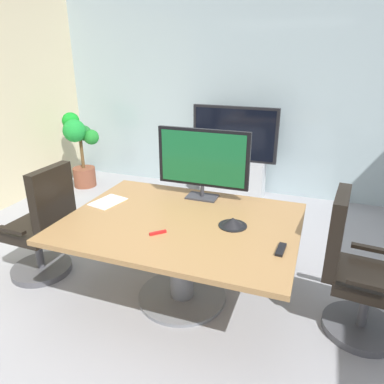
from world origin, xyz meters
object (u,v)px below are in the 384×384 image
(tv_monitor, at_px, (203,160))
(conference_phone, at_px, (233,222))
(office_chair_right, at_px, (355,277))
(office_chair_left, at_px, (43,231))
(remote_control, at_px, (281,249))
(conference_table, at_px, (182,240))
(wall_display_unit, at_px, (233,167))
(potted_plant, at_px, (80,145))

(tv_monitor, distance_m, conference_phone, 0.70)
(office_chair_right, bearing_deg, office_chair_left, 100.30)
(conference_phone, bearing_deg, remote_control, -31.92)
(tv_monitor, xyz_separation_m, conference_phone, (0.40, -0.47, -0.33))
(conference_table, distance_m, remote_control, 0.85)
(conference_table, relative_size, remote_control, 10.80)
(office_chair_right, bearing_deg, tv_monitor, 78.59)
(wall_display_unit, relative_size, remote_control, 7.71)
(remote_control, bearing_deg, conference_phone, 151.69)
(tv_monitor, bearing_deg, wall_display_unit, 95.17)
(conference_table, xyz_separation_m, office_chair_left, (-1.33, -0.10, -0.11))
(office_chair_left, distance_m, potted_plant, 2.45)
(remote_control, bearing_deg, wall_display_unit, 113.68)
(conference_phone, bearing_deg, office_chair_right, 3.78)
(wall_display_unit, distance_m, remote_control, 2.86)
(wall_display_unit, bearing_deg, potted_plant, -169.87)
(conference_table, relative_size, tv_monitor, 2.19)
(tv_monitor, distance_m, remote_control, 1.13)
(office_chair_right, height_order, tv_monitor, tv_monitor)
(conference_table, height_order, potted_plant, potted_plant)
(conference_phone, bearing_deg, tv_monitor, 130.46)
(office_chair_right, height_order, potted_plant, potted_plant)
(remote_control, bearing_deg, conference_table, 169.29)
(remote_control, bearing_deg, office_chair_left, -179.12)
(office_chair_left, bearing_deg, tv_monitor, 116.73)
(conference_table, xyz_separation_m, tv_monitor, (0.01, 0.51, 0.53))
(conference_table, height_order, remote_control, remote_control)
(conference_phone, bearing_deg, wall_display_unit, 103.47)
(wall_display_unit, distance_m, potted_plant, 2.36)
(tv_monitor, bearing_deg, conference_phone, -49.54)
(conference_table, bearing_deg, remote_control, -14.32)
(office_chair_right, xyz_separation_m, potted_plant, (-3.81, 1.95, 0.21))
(office_chair_left, distance_m, remote_control, 2.16)
(potted_plant, bearing_deg, conference_phone, -34.86)
(conference_table, xyz_separation_m, wall_display_unit, (-0.17, 2.47, -0.13))
(office_chair_right, bearing_deg, conference_phone, 99.67)
(potted_plant, bearing_deg, remote_control, -34.52)
(conference_phone, relative_size, remote_control, 1.29)
(tv_monitor, xyz_separation_m, wall_display_unit, (-0.18, 1.95, -0.66))
(conference_table, relative_size, potted_plant, 1.60)
(office_chair_right, relative_size, wall_display_unit, 0.83)
(potted_plant, xyz_separation_m, remote_control, (3.29, -2.26, 0.08))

